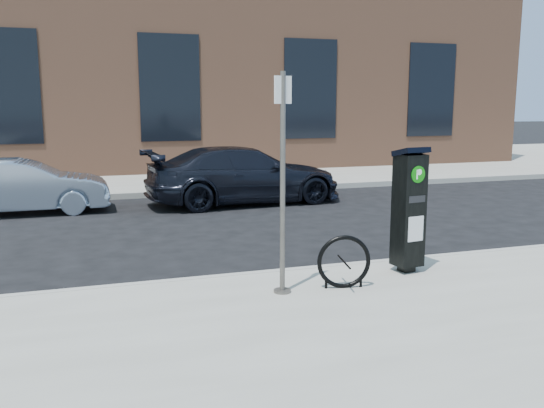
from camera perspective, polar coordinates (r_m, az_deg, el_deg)
name	(u,v)px	position (r m, az deg, el deg)	size (l,w,h in m)	color
ground	(295,278)	(8.39, 2.25, -7.37)	(120.00, 120.00, 0.00)	black
sidewalk_far	(165,169)	(21.83, -10.59, 3.39)	(60.00, 12.00, 0.15)	gray
curb_near	(295,274)	(8.35, 2.30, -6.91)	(60.00, 0.12, 0.16)	#9E9B93
curb_far	(194,193)	(15.97, -7.76, 1.12)	(60.00, 0.12, 0.16)	#9E9B93
building	(152,63)	(24.72, -11.84, 13.55)	(28.00, 10.05, 8.25)	#945E43
parking_kiosk	(409,208)	(8.22, 13.40, -0.42)	(0.45, 0.41, 1.77)	black
sign_pole	(283,186)	(7.02, 1.06, 1.80)	(0.24, 0.22, 2.72)	#524E48
bike_rack	(344,262)	(7.46, 7.14, -5.73)	(0.70, 0.19, 0.70)	black
car_silver	(23,187)	(14.29, -23.46, 1.58)	(1.32, 3.79, 1.25)	#8594A9
car_dark	(244,175)	(14.54, -2.78, 2.89)	(2.01, 4.95, 1.44)	black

